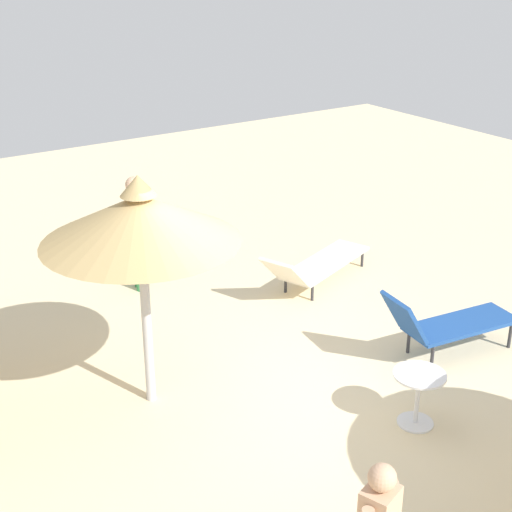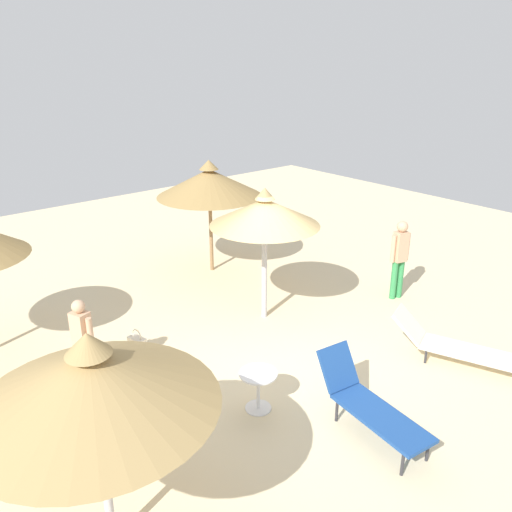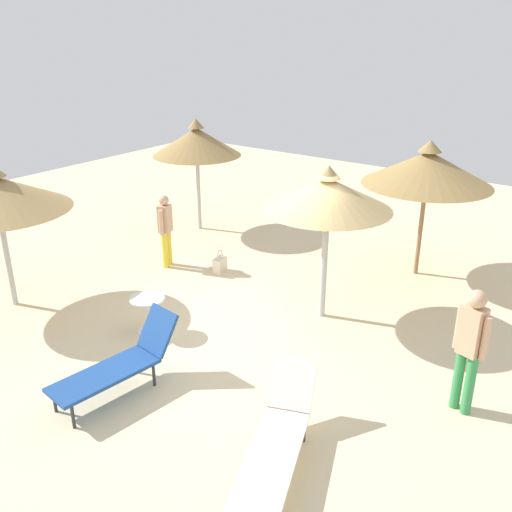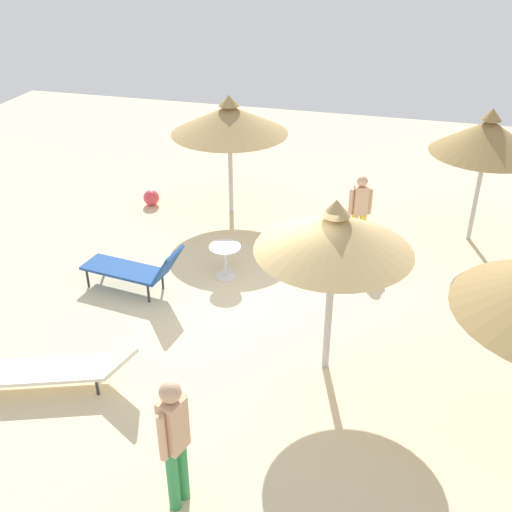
% 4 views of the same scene
% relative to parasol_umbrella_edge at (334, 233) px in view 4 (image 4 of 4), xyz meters
% --- Properties ---
extents(ground, '(24.00, 24.00, 0.10)m').
position_rel_parasol_umbrella_edge_xyz_m(ground, '(0.82, 1.19, -2.23)').
color(ground, beige).
extents(parasol_umbrella_edge, '(2.10, 2.10, 2.66)m').
position_rel_parasol_umbrella_edge_xyz_m(parasol_umbrella_edge, '(0.00, 0.00, 0.00)').
color(parasol_umbrella_edge, '#B2B2B7').
rests_on(parasol_umbrella_edge, ground).
extents(parasol_umbrella_center, '(2.45, 2.45, 2.58)m').
position_rel_parasol_umbrella_edge_xyz_m(parasol_umbrella_center, '(4.70, 2.89, -0.11)').
color(parasol_umbrella_center, '#B2B2B7').
rests_on(parasol_umbrella_center, ground).
extents(parasol_umbrella_far_left, '(2.09, 2.09, 2.68)m').
position_rel_parasol_umbrella_edge_xyz_m(parasol_umbrella_far_left, '(4.70, -2.15, -0.04)').
color(parasol_umbrella_far_left, '#B2B2B7').
rests_on(parasol_umbrella_far_left, ground).
extents(lounge_chair_front, '(0.79, 1.89, 0.96)m').
position_rel_parasol_umbrella_edge_xyz_m(lounge_chair_front, '(1.15, 3.49, -1.73)').
color(lounge_chair_front, '#1E478C').
rests_on(lounge_chair_front, ground).
extents(lounge_chair_near_right, '(1.32, 2.35, 0.78)m').
position_rel_parasol_umbrella_edge_xyz_m(lounge_chair_near_right, '(-1.36, 3.42, -1.84)').
color(lounge_chair_near_right, silver).
rests_on(lounge_chair_near_right, ground).
extents(person_standing_back, '(0.29, 0.43, 1.53)m').
position_rel_parasol_umbrella_edge_xyz_m(person_standing_back, '(3.71, -0.00, -1.33)').
color(person_standing_back, yellow).
rests_on(person_standing_back, ground).
extents(person_standing_near_left, '(0.44, 0.28, 1.74)m').
position_rel_parasol_umbrella_edge_xyz_m(person_standing_near_left, '(-2.76, 1.18, -1.19)').
color(person_standing_near_left, '#338C4C').
rests_on(person_standing_near_left, ground).
extents(handbag, '(0.24, 0.37, 0.47)m').
position_rel_parasol_umbrella_edge_xyz_m(handbag, '(2.62, -0.40, -2.02)').
color(handbag, beige).
rests_on(handbag, ground).
extents(side_table_round, '(0.56, 0.56, 0.62)m').
position_rel_parasol_umbrella_edge_xyz_m(side_table_round, '(2.01, 2.16, -1.76)').
color(side_table_round, silver).
rests_on(side_table_round, ground).
extents(beach_ball, '(0.35, 0.35, 0.35)m').
position_rel_parasol_umbrella_edge_xyz_m(beach_ball, '(4.54, 4.73, -2.01)').
color(beach_ball, '#D83F4C').
rests_on(beach_ball, ground).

